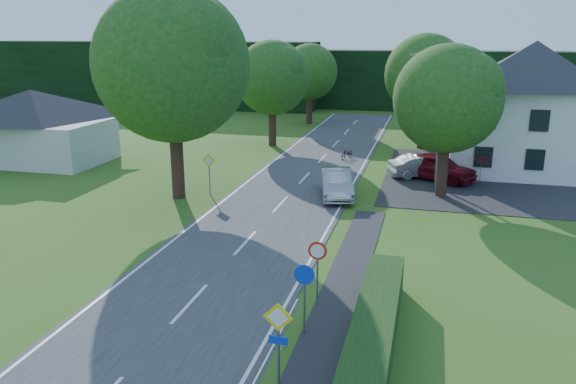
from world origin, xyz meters
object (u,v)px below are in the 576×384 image
(streetlight, at_px, (438,114))
(parasol, at_px, (481,170))
(parked_car_silver_a, at_px, (424,166))
(parked_car_red, at_px, (437,167))
(motorcycle, at_px, (347,153))
(moving_car, at_px, (336,183))

(streetlight, distance_m, parasol, 4.74)
(parked_car_silver_a, xyz_separation_m, parasol, (3.48, -0.81, 0.15))
(parked_car_red, distance_m, parked_car_silver_a, 1.01)
(motorcycle, xyz_separation_m, parked_car_red, (6.46, -4.75, 0.40))
(streetlight, height_order, motorcycle, streetlight)
(moving_car, relative_size, parked_car_red, 0.96)
(moving_car, xyz_separation_m, parked_car_red, (5.56, 5.31, 0.06))
(parked_car_red, distance_m, parasol, 2.65)
(streetlight, height_order, moving_car, streetlight)
(moving_car, relative_size, parasol, 2.43)
(motorcycle, height_order, parked_car_silver_a, parked_car_silver_a)
(streetlight, xyz_separation_m, parked_car_red, (0.20, 1.62, -3.58))
(streetlight, xyz_separation_m, moving_car, (-5.36, -3.68, -3.64))
(moving_car, xyz_separation_m, parasol, (8.20, 5.04, 0.10))
(parked_car_silver_a, bearing_deg, motorcycle, 29.28)
(parked_car_silver_a, distance_m, parasol, 3.58)
(moving_car, distance_m, motorcycle, 10.10)
(streetlight, bearing_deg, parked_car_silver_a, 106.63)
(streetlight, height_order, parked_car_red, streetlight)
(parked_car_red, bearing_deg, streetlight, -158.07)
(motorcycle, height_order, parked_car_red, parked_car_red)
(moving_car, bearing_deg, parked_car_silver_a, 37.55)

